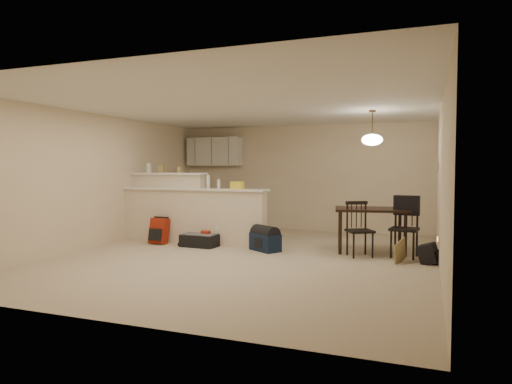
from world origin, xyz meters
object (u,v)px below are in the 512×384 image
at_px(pendant_lamp, 372,139).
at_px(red_backpack, 159,231).
at_px(navy_duffel, 265,242).
at_px(dining_chair_near, 360,229).
at_px(dining_chair_far, 404,227).
at_px(dining_table, 371,213).
at_px(suitcase, 200,240).
at_px(black_daypack, 428,254).

xyz_separation_m(pendant_lamp, red_backpack, (-4.00, -0.57, -1.74)).
relative_size(pendant_lamp, navy_duffel, 1.08).
bearing_deg(dining_chair_near, navy_duffel, 152.69).
height_order(dining_chair_far, navy_duffel, dining_chair_far).
bearing_deg(dining_chair_near, dining_table, 47.53).
relative_size(dining_chair_near, suitcase, 1.36).
bearing_deg(black_daypack, suitcase, 99.76).
bearing_deg(dining_chair_far, pendant_lamp, 158.85).
relative_size(dining_chair_near, black_daypack, 2.74).
bearing_deg(dining_chair_far, dining_chair_near, -156.29).
bearing_deg(navy_duffel, pendant_lamp, 51.23).
xyz_separation_m(dining_table, dining_chair_far, (0.58, -0.31, -0.18)).
relative_size(dining_chair_far, navy_duffel, 1.75).
bearing_deg(dining_chair_near, black_daypack, -37.77).
height_order(dining_table, black_daypack, dining_table).
xyz_separation_m(dining_table, dining_chair_near, (-0.12, -0.52, -0.22)).
bearing_deg(red_backpack, pendant_lamp, 9.87).
bearing_deg(pendant_lamp, suitcase, -169.52).
height_order(dining_table, pendant_lamp, pendant_lamp).
xyz_separation_m(pendant_lamp, suitcase, (-3.09, -0.57, -1.88)).
height_order(suitcase, black_daypack, black_daypack).
relative_size(pendant_lamp, dining_chair_far, 0.62).
bearing_deg(navy_duffel, dining_chair_far, 39.68).
bearing_deg(red_backpack, suitcase, 1.72).
relative_size(pendant_lamp, black_daypack, 1.84).
xyz_separation_m(pendant_lamp, navy_duffel, (-1.78, -0.57, -1.83)).
bearing_deg(navy_duffel, red_backpack, -146.54).
bearing_deg(dining_chair_far, black_daypack, -36.52).
height_order(pendant_lamp, red_backpack, pendant_lamp).
relative_size(dining_chair_near, red_backpack, 1.85).
bearing_deg(dining_table, black_daypack, -46.27).
xyz_separation_m(pendant_lamp, dining_chair_far, (0.58, -0.31, -1.49)).
xyz_separation_m(dining_chair_far, red_backpack, (-4.57, -0.26, -0.25)).
bearing_deg(dining_table, navy_duffel, -173.02).
height_order(dining_chair_near, navy_duffel, dining_chair_near).
relative_size(dining_table, pendant_lamp, 2.22).
distance_m(dining_chair_far, red_backpack, 4.59).
distance_m(dining_table, navy_duffel, 1.95).
xyz_separation_m(pendant_lamp, dining_chair_near, (-0.12, -0.52, -1.53)).
bearing_deg(dining_chair_far, dining_table, 158.85).
distance_m(suitcase, navy_duffel, 1.31).
bearing_deg(dining_table, suitcase, 179.69).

